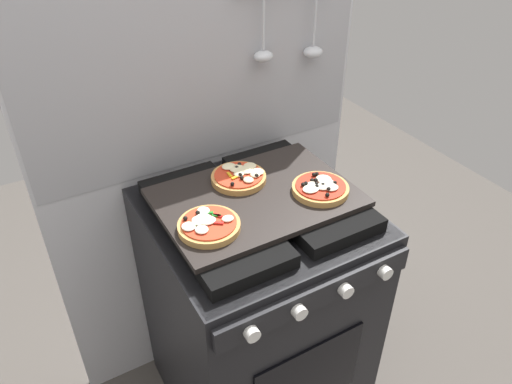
# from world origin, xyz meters

# --- Properties ---
(kitchen_backsplash) EXTENTS (1.10, 0.09, 1.55)m
(kitchen_backsplash) POSITION_xyz_m (0.00, 0.33, 0.79)
(kitchen_backsplash) COLOR silver
(kitchen_backsplash) RESTS_ON ground_plane
(stove) EXTENTS (0.60, 0.64, 0.90)m
(stove) POSITION_xyz_m (-0.00, -0.00, 0.45)
(stove) COLOR black
(stove) RESTS_ON ground_plane
(baking_tray) EXTENTS (0.54, 0.38, 0.02)m
(baking_tray) POSITION_xyz_m (0.00, 0.00, 0.91)
(baking_tray) COLOR black
(baking_tray) RESTS_ON stove
(pizza_left) EXTENTS (0.16, 0.16, 0.03)m
(pizza_left) POSITION_xyz_m (-0.18, -0.07, 0.93)
(pizza_left) COLOR tan
(pizza_left) RESTS_ON baking_tray
(pizza_right) EXTENTS (0.16, 0.16, 0.03)m
(pizza_right) POSITION_xyz_m (0.17, -0.08, 0.93)
(pizza_right) COLOR tan
(pizza_right) RESTS_ON baking_tray
(pizza_center) EXTENTS (0.16, 0.16, 0.03)m
(pizza_center) POSITION_xyz_m (-0.00, 0.09, 0.93)
(pizza_center) COLOR #C18947
(pizza_center) RESTS_ON baking_tray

